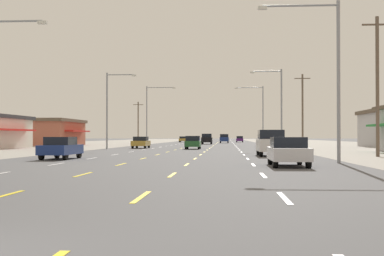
{
  "coord_description": "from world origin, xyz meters",
  "views": [
    {
      "loc": [
        3.85,
        -6.06,
        1.5
      ],
      "look_at": [
        0.17,
        50.65,
        2.38
      ],
      "focal_mm": 49.94,
      "sensor_mm": 36.0,
      "label": 1
    }
  ],
  "objects_px": {
    "suv_inner_right_farthest": "(224,138)",
    "sedan_far_left_near": "(61,148)",
    "hatchback_center_turn_midfar": "(193,142)",
    "streetlight_right_row_2": "(260,110)",
    "streetlight_left_row_2": "(150,110)",
    "streetlight_right_row_0": "(329,67)",
    "suv_far_right_mid": "(271,142)",
    "streetlight_left_row_1": "(110,105)",
    "sedan_far_left_distant_b": "(183,139)",
    "suv_center_turn_farther": "(207,139)",
    "sedan_far_right_nearest": "(288,151)",
    "streetlight_right_row_1": "(278,103)",
    "sedan_far_left_far": "(141,142)",
    "hatchback_far_right_distant_a": "(240,139)"
  },
  "relations": [
    {
      "from": "streetlight_right_row_0",
      "to": "streetlight_left_row_2",
      "type": "distance_m",
      "value": 65.31
    },
    {
      "from": "sedan_far_left_distant_b",
      "to": "streetlight_right_row_0",
      "type": "distance_m",
      "value": 106.41
    },
    {
      "from": "sedan_far_right_nearest",
      "to": "streetlight_right_row_1",
      "type": "height_order",
      "value": "streetlight_right_row_1"
    },
    {
      "from": "sedan_far_right_nearest",
      "to": "sedan_far_left_far",
      "type": "relative_size",
      "value": 1.0
    },
    {
      "from": "streetlight_left_row_1",
      "to": "streetlight_right_row_1",
      "type": "distance_m",
      "value": 19.58
    },
    {
      "from": "suv_far_right_mid",
      "to": "streetlight_left_row_2",
      "type": "distance_m",
      "value": 54.8
    },
    {
      "from": "hatchback_far_right_distant_a",
      "to": "hatchback_center_turn_midfar",
      "type": "bearing_deg",
      "value": -95.68
    },
    {
      "from": "suv_inner_right_farthest",
      "to": "streetlight_left_row_1",
      "type": "bearing_deg",
      "value": -102.92
    },
    {
      "from": "sedan_far_left_near",
      "to": "suv_center_turn_farther",
      "type": "bearing_deg",
      "value": 83.86
    },
    {
      "from": "sedan_far_right_nearest",
      "to": "sedan_far_left_distant_b",
      "type": "xyz_separation_m",
      "value": [
        -14.17,
        108.51,
        0.0
      ]
    },
    {
      "from": "suv_far_right_mid",
      "to": "sedan_far_left_far",
      "type": "relative_size",
      "value": 1.09
    },
    {
      "from": "sedan_far_left_near",
      "to": "streetlight_left_row_2",
      "type": "bearing_deg",
      "value": 92.53
    },
    {
      "from": "streetlight_right_row_0",
      "to": "streetlight_left_row_2",
      "type": "relative_size",
      "value": 0.89
    },
    {
      "from": "suv_inner_right_farthest",
      "to": "sedan_far_left_near",
      "type": "bearing_deg",
      "value": -96.98
    },
    {
      "from": "sedan_far_left_near",
      "to": "sedan_far_left_distant_b",
      "type": "distance_m",
      "value": 101.0
    },
    {
      "from": "streetlight_left_row_1",
      "to": "streetlight_right_row_2",
      "type": "distance_m",
      "value": 36.76
    },
    {
      "from": "sedan_far_right_nearest",
      "to": "hatchback_far_right_distant_a",
      "type": "height_order",
      "value": "hatchback_far_right_distant_a"
    },
    {
      "from": "sedan_far_left_near",
      "to": "suv_inner_right_farthest",
      "type": "xyz_separation_m",
      "value": [
        10.34,
        84.49,
        0.27
      ]
    },
    {
      "from": "sedan_far_left_far",
      "to": "sedan_far_left_distant_b",
      "type": "distance_m",
      "value": 69.4
    },
    {
      "from": "sedan_far_right_nearest",
      "to": "sedan_far_left_near",
      "type": "relative_size",
      "value": 1.0
    },
    {
      "from": "suv_far_right_mid",
      "to": "streetlight_right_row_1",
      "type": "bearing_deg",
      "value": 82.91
    },
    {
      "from": "hatchback_center_turn_midfar",
      "to": "suv_center_turn_farther",
      "type": "relative_size",
      "value": 0.8
    },
    {
      "from": "sedan_far_left_distant_b",
      "to": "streetlight_right_row_2",
      "type": "distance_m",
      "value": 46.06
    },
    {
      "from": "streetlight_right_row_1",
      "to": "streetlight_left_row_1",
      "type": "bearing_deg",
      "value": 180.0
    },
    {
      "from": "streetlight_right_row_0",
      "to": "streetlight_right_row_2",
      "type": "height_order",
      "value": "streetlight_right_row_2"
    },
    {
      "from": "streetlight_right_row_1",
      "to": "streetlight_left_row_2",
      "type": "xyz_separation_m",
      "value": [
        -19.38,
        31.2,
        0.74
      ]
    },
    {
      "from": "hatchback_center_turn_midfar",
      "to": "suv_inner_right_farthest",
      "type": "distance_m",
      "value": 56.78
    },
    {
      "from": "hatchback_center_turn_midfar",
      "to": "suv_center_turn_farther",
      "type": "xyz_separation_m",
      "value": [
        0.2,
        38.63,
        0.24
      ]
    },
    {
      "from": "sedan_far_left_near",
      "to": "streetlight_left_row_1",
      "type": "height_order",
      "value": "streetlight_left_row_1"
    },
    {
      "from": "sedan_far_right_nearest",
      "to": "suv_center_turn_farther",
      "type": "distance_m",
      "value": 74.25
    },
    {
      "from": "hatchback_center_turn_midfar",
      "to": "streetlight_right_row_2",
      "type": "distance_m",
      "value": 32.56
    },
    {
      "from": "suv_inner_right_farthest",
      "to": "hatchback_center_turn_midfar",
      "type": "bearing_deg",
      "value": -93.43
    },
    {
      "from": "suv_inner_right_farthest",
      "to": "streetlight_right_row_1",
      "type": "bearing_deg",
      "value": -83.56
    },
    {
      "from": "hatchback_center_turn_midfar",
      "to": "sedan_far_left_near",
      "type": "bearing_deg",
      "value": -104.02
    },
    {
      "from": "sedan_far_left_near",
      "to": "hatchback_far_right_distant_a",
      "type": "bearing_deg",
      "value": 81.96
    },
    {
      "from": "hatchback_center_turn_midfar",
      "to": "suv_inner_right_farthest",
      "type": "xyz_separation_m",
      "value": [
        3.4,
        56.68,
        0.24
      ]
    },
    {
      "from": "suv_far_right_mid",
      "to": "streetlight_right_row_1",
      "type": "distance_m",
      "value": 21.31
    },
    {
      "from": "hatchback_center_turn_midfar",
      "to": "streetlight_right_row_0",
      "type": "bearing_deg",
      "value": -73.01
    },
    {
      "from": "streetlight_right_row_0",
      "to": "streetlight_right_row_2",
      "type": "xyz_separation_m",
      "value": [
        -0.02,
        62.41,
        0.58
      ]
    },
    {
      "from": "sedan_far_right_nearest",
      "to": "streetlight_left_row_1",
      "type": "bearing_deg",
      "value": 115.69
    },
    {
      "from": "streetlight_left_row_2",
      "to": "suv_inner_right_farthest",
      "type": "bearing_deg",
      "value": 63.6
    },
    {
      "from": "hatchback_center_turn_midfar",
      "to": "streetlight_right_row_2",
      "type": "xyz_separation_m",
      "value": [
        9.69,
        30.65,
        5.19
      ]
    },
    {
      "from": "sedan_far_left_far",
      "to": "streetlight_left_row_2",
      "type": "bearing_deg",
      "value": 95.88
    },
    {
      "from": "suv_center_turn_farther",
      "to": "streetlight_left_row_2",
      "type": "bearing_deg",
      "value": -140.62
    },
    {
      "from": "streetlight_right_row_1",
      "to": "streetlight_right_row_2",
      "type": "distance_m",
      "value": 31.21
    },
    {
      "from": "suv_far_right_mid",
      "to": "hatchback_center_turn_midfar",
      "type": "xyz_separation_m",
      "value": [
        -7.28,
        21.27,
        -0.24
      ]
    },
    {
      "from": "suv_far_right_mid",
      "to": "streetlight_left_row_1",
      "type": "height_order",
      "value": "streetlight_left_row_1"
    },
    {
      "from": "streetlight_left_row_2",
      "to": "streetlight_right_row_0",
      "type": "bearing_deg",
      "value": -72.88
    },
    {
      "from": "suv_center_turn_farther",
      "to": "streetlight_right_row_2",
      "type": "relative_size",
      "value": 0.48
    },
    {
      "from": "suv_inner_right_farthest",
      "to": "streetlight_right_row_2",
      "type": "height_order",
      "value": "streetlight_right_row_2"
    }
  ]
}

